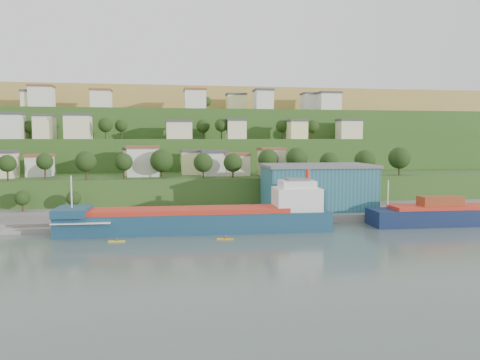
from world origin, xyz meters
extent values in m
plane|color=#414F49|center=(0.00, 0.00, 0.00)|extent=(500.00, 500.00, 0.00)
cube|color=slate|center=(20.00, 28.00, 0.00)|extent=(220.00, 26.00, 4.00)
cube|color=#284719|center=(0.00, 56.00, 0.00)|extent=(260.00, 32.00, 20.00)
cube|color=#284719|center=(0.00, 86.00, 0.00)|extent=(280.00, 32.00, 44.00)
cube|color=#284719|center=(0.00, 116.00, 0.00)|extent=(300.00, 32.00, 70.00)
cube|color=olive|center=(0.00, 190.00, 0.00)|extent=(360.00, 120.00, 96.00)
cube|color=beige|center=(-58.64, 54.68, 13.81)|extent=(7.38, 7.65, 7.62)
cube|color=#3F3F44|center=(-58.64, 54.68, 18.07)|extent=(7.98, 8.25, 0.90)
cube|color=silver|center=(-48.79, 58.48, 13.13)|extent=(7.46, 7.12, 6.26)
cube|color=brown|center=(-48.79, 58.48, 16.71)|extent=(8.06, 7.72, 0.90)
cube|color=beige|center=(-18.19, 59.98, 14.18)|extent=(8.69, 7.18, 8.36)
cube|color=#3F3F44|center=(-18.19, 59.98, 18.81)|extent=(9.29, 7.78, 0.90)
cube|color=silver|center=(-15.88, 52.68, 14.49)|extent=(9.96, 7.40, 8.99)
cube|color=brown|center=(-15.88, 52.68, 19.44)|extent=(10.56, 8.00, 0.90)
cube|color=#F1EC9C|center=(0.11, 59.63, 13.78)|extent=(7.08, 8.64, 7.56)
cube|color=#3F3F44|center=(0.11, 59.63, 18.01)|extent=(7.68, 9.24, 0.90)
cube|color=silver|center=(6.77, 52.04, 13.72)|extent=(8.07, 7.11, 7.43)
cube|color=#3F3F44|center=(6.77, 52.04, 17.88)|extent=(8.67, 7.71, 0.90)
cube|color=beige|center=(14.37, 52.16, 13.30)|extent=(7.68, 7.91, 6.59)
cube|color=brown|center=(14.37, 52.16, 17.04)|extent=(8.28, 8.51, 0.90)
cube|color=beige|center=(25.75, 50.71, 14.17)|extent=(7.61, 8.09, 8.34)
cube|color=brown|center=(25.75, 50.71, 18.79)|extent=(8.21, 8.69, 0.90)
cube|color=silver|center=(-64.77, 86.29, 26.42)|extent=(7.58, 8.36, 8.84)
cube|color=#3F3F44|center=(-64.77, 86.29, 31.29)|extent=(8.18, 8.96, 0.90)
cube|color=beige|center=(-53.78, 87.89, 26.21)|extent=(7.19, 7.44, 8.42)
cube|color=#3F3F44|center=(-53.78, 87.89, 30.87)|extent=(7.79, 8.04, 0.90)
cube|color=beige|center=(-40.79, 83.26, 26.27)|extent=(9.25, 7.84, 8.54)
cube|color=#3F3F44|center=(-40.79, 83.26, 30.99)|extent=(9.85, 8.44, 0.90)
cube|color=beige|center=(-3.15, 86.52, 25.27)|extent=(9.83, 8.84, 6.55)
cube|color=#3F3F44|center=(-3.15, 86.52, 29.00)|extent=(10.43, 9.44, 0.90)
cube|color=beige|center=(19.28, 84.50, 25.56)|extent=(7.41, 7.32, 7.11)
cube|color=#3F3F44|center=(19.28, 84.50, 29.56)|extent=(8.01, 7.92, 0.90)
cube|color=#F1EC9C|center=(45.11, 86.48, 25.55)|extent=(7.13, 7.75, 7.11)
cube|color=#3F3F44|center=(45.11, 86.48, 29.56)|extent=(7.73, 8.35, 0.90)
cube|color=beige|center=(69.88, 91.76, 25.83)|extent=(9.57, 7.17, 7.66)
cube|color=#3F3F44|center=(69.88, 91.76, 30.11)|extent=(10.17, 7.77, 0.90)
cube|color=beige|center=(-64.17, 112.63, 38.35)|extent=(7.35, 8.13, 6.70)
cube|color=#3F3F44|center=(-64.17, 112.63, 42.15)|extent=(7.95, 8.73, 0.90)
cube|color=silver|center=(-59.82, 110.86, 39.38)|extent=(9.55, 7.17, 8.76)
cube|color=brown|center=(-59.82, 110.86, 44.21)|extent=(10.15, 7.77, 0.90)
cube|color=silver|center=(-35.53, 111.20, 38.77)|extent=(8.49, 7.83, 7.53)
cube|color=brown|center=(-35.53, 111.20, 42.98)|extent=(9.09, 8.43, 0.90)
cube|color=silver|center=(4.95, 110.26, 39.18)|extent=(9.23, 8.49, 8.36)
cube|color=brown|center=(4.95, 110.26, 43.81)|extent=(9.83, 9.09, 0.90)
cube|color=#F1EC9C|center=(25.01, 119.78, 38.76)|extent=(8.71, 7.22, 7.51)
cube|color=#3F3F44|center=(25.01, 119.78, 42.96)|extent=(9.31, 7.82, 0.90)
cube|color=silver|center=(36.09, 110.59, 39.33)|extent=(7.93, 8.88, 8.66)
cube|color=#3F3F44|center=(36.09, 110.59, 44.11)|extent=(8.53, 9.48, 0.90)
cube|color=silver|center=(61.86, 118.23, 39.10)|extent=(9.54, 7.55, 8.21)
cube|color=#3F3F44|center=(61.86, 118.23, 43.66)|extent=(10.14, 8.15, 0.90)
cube|color=silver|center=(67.65, 110.88, 39.03)|extent=(9.88, 7.48, 8.06)
cube|color=#3F3F44|center=(67.65, 110.88, 43.51)|extent=(10.48, 8.08, 0.90)
cylinder|color=#382619|center=(-53.69, 42.12, 11.85)|extent=(0.50, 0.50, 3.69)
sphere|color=black|center=(-53.69, 42.12, 15.05)|extent=(4.94, 4.94, 4.94)
cylinder|color=#382619|center=(-44.26, 45.36, 12.01)|extent=(0.50, 0.50, 4.02)
sphere|color=black|center=(-44.26, 45.36, 15.37)|extent=(4.89, 4.89, 4.89)
cylinder|color=#382619|center=(-32.20, 42.70, 11.87)|extent=(0.50, 0.50, 3.73)
sphere|color=black|center=(-32.20, 42.70, 15.42)|extent=(6.13, 6.13, 6.13)
cylinder|color=#382619|center=(-21.42, 44.22, 11.80)|extent=(0.50, 0.50, 3.61)
sphere|color=black|center=(-21.42, 44.22, 15.08)|extent=(5.36, 5.36, 5.36)
cylinder|color=#382619|center=(-10.11, 45.95, 11.69)|extent=(0.50, 0.50, 3.37)
sphere|color=black|center=(-10.11, 45.95, 15.32)|extent=(7.08, 7.08, 7.08)
cylinder|color=#382619|center=(2.45, 43.14, 11.56)|extent=(0.50, 0.50, 3.13)
sphere|color=black|center=(2.45, 43.14, 14.76)|extent=(5.94, 5.94, 5.94)
cylinder|color=#382619|center=(11.56, 42.08, 11.55)|extent=(0.50, 0.50, 3.10)
sphere|color=black|center=(11.56, 42.08, 14.72)|extent=(5.89, 5.89, 5.89)
cylinder|color=#382619|center=(23.40, 45.04, 11.86)|extent=(0.50, 0.50, 3.71)
sphere|color=black|center=(23.40, 45.04, 15.51)|extent=(6.52, 6.52, 6.52)
cylinder|color=#382619|center=(32.09, 42.38, 12.02)|extent=(0.50, 0.50, 4.03)
sphere|color=black|center=(32.09, 42.38, 15.91)|extent=(6.83, 6.83, 6.83)
cylinder|color=#382619|center=(43.06, 43.03, 11.50)|extent=(0.50, 0.50, 3.00)
sphere|color=black|center=(43.06, 43.03, 14.68)|extent=(6.11, 6.11, 6.11)
cylinder|color=#382619|center=(56.36, 45.39, 11.51)|extent=(0.50, 0.50, 3.03)
sphere|color=black|center=(56.36, 45.39, 14.92)|extent=(6.90, 6.90, 6.90)
cylinder|color=#382619|center=(67.63, 43.47, 11.88)|extent=(0.50, 0.50, 3.75)
sphere|color=black|center=(67.63, 43.47, 15.72)|extent=(7.17, 7.17, 7.17)
cylinder|color=#382619|center=(-59.75, 89.96, 23.67)|extent=(0.50, 0.50, 3.35)
sphere|color=black|center=(-59.75, 89.96, 26.64)|extent=(4.71, 4.71, 4.71)
cylinder|color=#382619|center=(6.85, 92.15, 23.88)|extent=(0.50, 0.50, 3.76)
sphere|color=black|center=(6.85, 92.15, 27.27)|extent=(5.49, 5.49, 5.49)
cylinder|color=#382619|center=(-25.39, 87.09, 23.91)|extent=(0.50, 0.50, 3.82)
sphere|color=black|center=(-25.39, 87.09, 27.15)|extent=(4.85, 4.85, 4.85)
cylinder|color=#382619|center=(10.56, 115.46, 36.46)|extent=(0.50, 0.50, 2.92)
sphere|color=black|center=(10.56, 115.46, 39.14)|extent=(4.44, 4.44, 4.44)
cylinder|color=#382619|center=(53.29, 91.08, 23.88)|extent=(0.50, 0.50, 3.76)
sphere|color=black|center=(53.29, 91.08, 27.27)|extent=(5.50, 5.50, 5.50)
cylinder|color=#382619|center=(40.14, 91.71, 23.97)|extent=(0.50, 0.50, 3.93)
sphere|color=black|center=(40.14, 91.71, 27.38)|extent=(5.28, 5.28, 5.28)
cylinder|color=#382619|center=(13.41, 84.24, 24.00)|extent=(0.50, 0.50, 4.00)
sphere|color=black|center=(13.41, 84.24, 27.43)|extent=(5.21, 5.21, 5.21)
cylinder|color=#382619|center=(-30.39, 78.89, 23.84)|extent=(0.50, 0.50, 3.68)
sphere|color=black|center=(-30.39, 78.89, 27.14)|extent=(5.33, 5.33, 5.33)
cube|color=navy|center=(-2.16, 9.93, 1.37)|extent=(64.36, 12.73, 6.40)
cube|color=red|center=(-3.99, 9.93, 5.12)|extent=(47.84, 10.21, 1.10)
cube|color=navy|center=(-30.50, 9.93, 5.49)|extent=(7.73, 10.35, 1.83)
cube|color=silver|center=(22.52, 9.93, 7.31)|extent=(11.34, 9.59, 5.49)
cube|color=silver|center=(22.52, 9.93, 10.97)|extent=(8.53, 7.65, 1.83)
cube|color=#595B5E|center=(22.52, 9.93, 12.16)|extent=(5.71, 5.71, 0.55)
cylinder|color=red|center=(25.27, 9.93, 13.26)|extent=(1.14, 1.14, 2.74)
cylinder|color=silver|center=(-30.50, 9.93, 10.06)|extent=(0.34, 0.34, 7.31)
cube|color=silver|center=(-27.76, 9.93, 3.47)|extent=(13.22, 10.86, 0.23)
cube|color=#0D183A|center=(69.07, 8.00, 1.17)|extent=(54.49, 11.23, 5.96)
cube|color=red|center=(67.27, 8.00, 4.60)|extent=(39.99, 9.02, 0.90)
cylinder|color=silver|center=(45.60, 8.00, 8.58)|extent=(0.30, 0.30, 6.32)
cube|color=maroon|center=(60.05, 8.00, 6.23)|extent=(11.01, 4.95, 2.35)
cube|color=#204E61|center=(33.87, 27.49, 8.00)|extent=(30.63, 19.07, 12.00)
cube|color=#595B5E|center=(33.87, 27.49, 14.40)|extent=(31.66, 20.10, 0.80)
cube|color=silver|center=(-44.23, 21.04, 1.57)|extent=(3.69, 1.40, 0.74)
cube|color=orange|center=(3.32, -0.29, 0.14)|extent=(3.71, 1.27, 0.27)
sphere|color=#3F3F44|center=(3.32, -0.29, 0.59)|extent=(0.64, 0.64, 0.64)
cube|color=gold|center=(-19.94, 1.22, 0.13)|extent=(3.59, 1.03, 0.27)
sphere|color=#3F3F44|center=(-19.94, 1.22, 0.58)|extent=(0.62, 0.62, 0.62)
camera|label=1|loc=(-10.28, -100.36, 21.98)|focal=35.00mm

